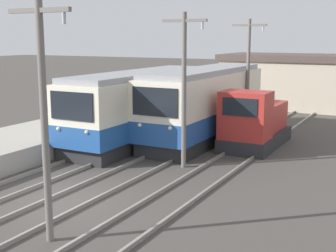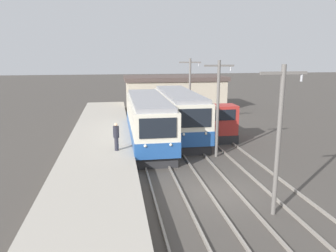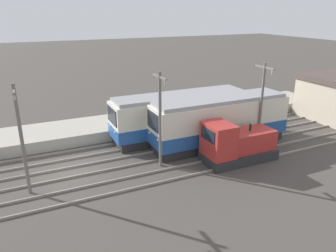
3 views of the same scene
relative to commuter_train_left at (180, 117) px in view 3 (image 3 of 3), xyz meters
The scene contains 12 objects.
ground_plane 10.03m from the commuter_train_left, 74.73° to the right, with size 200.00×200.00×0.00m, color #47423D.
platform_left 10.28m from the commuter_train_left, 110.96° to the right, with size 4.50×54.00×0.92m, color #ADA599.
track_left 9.67m from the commuter_train_left, 90.00° to the right, with size 1.54×60.00×0.14m.
track_center 10.07m from the commuter_train_left, 73.62° to the right, with size 1.54×60.00×0.14m.
track_right 11.28m from the commuter_train_left, 58.67° to the right, with size 1.54×60.00×0.14m.
commuter_train_left is the anchor object (origin of this frame).
commuter_train_center 3.45m from the commuter_train_left, 35.85° to the left, with size 2.84×11.22×3.87m.
shunting_locomotive 6.00m from the commuter_train_left, 13.86° to the left, with size 2.40×5.29×3.00m.
catenary_mast_near 12.93m from the commuter_train_left, 70.34° to the right, with size 2.00×0.20×6.52m.
catenary_mast_mid 5.97m from the commuter_train_left, 40.61° to the right, with size 2.00×0.20×6.52m.
catenary_mast_far 6.61m from the commuter_train_left, 47.30° to the left, with size 2.00×0.20×6.52m.
person_on_platform 4.86m from the commuter_train_left, 120.33° to the right, with size 0.38×0.38×1.79m.
Camera 3 is at (20.32, -2.30, 10.15)m, focal length 35.00 mm.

